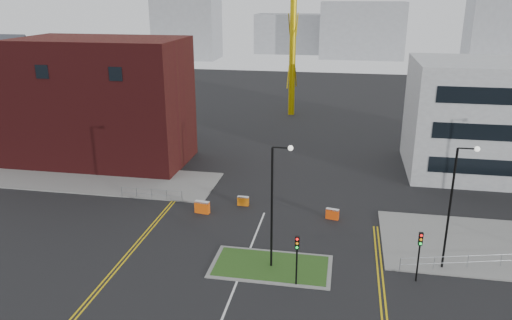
{
  "coord_description": "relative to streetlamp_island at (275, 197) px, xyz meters",
  "views": [
    {
      "loc": [
        6.61,
        -23.09,
        18.73
      ],
      "look_at": [
        -0.73,
        16.82,
        5.0
      ],
      "focal_mm": 35.0,
      "sensor_mm": 36.0,
      "label": 1
    }
  ],
  "objects": [
    {
      "name": "yellow_left_b",
      "position": [
        -10.92,
        2.0,
        -5.41
      ],
      "size": [
        0.12,
        24.0,
        0.01
      ],
      "primitive_type": "cube",
      "color": "gold",
      "rests_on": "ground"
    },
    {
      "name": "skyline_a",
      "position": [
        -42.22,
        112.0,
        5.59
      ],
      "size": [
        18.0,
        12.0,
        22.0
      ],
      "primitive_type": "cube",
      "color": "gray",
      "rests_on": "ground"
    },
    {
      "name": "brick_building",
      "position": [
        -25.19,
        20.0,
        1.44
      ],
      "size": [
        24.2,
        10.07,
        14.24
      ],
      "color": "#491213",
      "rests_on": "ground"
    },
    {
      "name": "traffic_light_right",
      "position": [
        9.78,
        -0.02,
        -2.85
      ],
      "size": [
        0.28,
        0.33,
        3.65
      ],
      "color": "black",
      "rests_on": "ground"
    },
    {
      "name": "barrier_left",
      "position": [
        -7.67,
        8.0,
        -4.81
      ],
      "size": [
        1.37,
        0.62,
        1.11
      ],
      "color": "#FC5B0E",
      "rests_on": "ground"
    },
    {
      "name": "barrier_mid",
      "position": [
        -4.42,
        10.27,
        -4.93
      ],
      "size": [
        1.05,
        0.37,
        0.88
      ],
      "color": "#D8660C",
      "rests_on": "ground"
    },
    {
      "name": "centre_line",
      "position": [
        -2.22,
        -6.0,
        -5.41
      ],
      "size": [
        0.15,
        30.0,
        0.01
      ],
      "primitive_type": "cube",
      "color": "silver",
      "rests_on": "ground"
    },
    {
      "name": "grass_island",
      "position": [
        -0.22,
        0.0,
        -5.35
      ],
      "size": [
        8.0,
        4.0,
        0.12
      ],
      "primitive_type": "cube",
      "color": "#274818",
      "rests_on": "ground"
    },
    {
      "name": "traffic_light_island",
      "position": [
        1.78,
        -2.02,
        -2.85
      ],
      "size": [
        0.28,
        0.33,
        3.65
      ],
      "color": "black",
      "rests_on": "ground"
    },
    {
      "name": "streetlamp_island",
      "position": [
        0.0,
        0.0,
        0.0
      ],
      "size": [
        1.46,
        0.36,
        9.18
      ],
      "color": "black",
      "rests_on": "ground"
    },
    {
      "name": "yellow_right_b",
      "position": [
        7.58,
        -2.0,
        -5.41
      ],
      "size": [
        0.12,
        20.0,
        0.01
      ],
      "primitive_type": "cube",
      "color": "gold",
      "rests_on": "ground"
    },
    {
      "name": "railing_left",
      "position": [
        -13.22,
        10.0,
        -4.67
      ],
      "size": [
        6.05,
        0.05,
        1.1
      ],
      "color": "gray",
      "rests_on": "ground"
    },
    {
      "name": "island_kerb",
      "position": [
        -0.22,
        0.0,
        -5.37
      ],
      "size": [
        8.6,
        4.6,
        0.08
      ],
      "primitive_type": "cube",
      "color": "slate",
      "rests_on": "ground"
    },
    {
      "name": "skyline_b",
      "position": [
        7.78,
        122.0,
        2.59
      ],
      "size": [
        24.0,
        12.0,
        16.0
      ],
      "primitive_type": "cube",
      "color": "gray",
      "rests_on": "ground"
    },
    {
      "name": "yellow_left_a",
      "position": [
        -11.22,
        2.0,
        -5.41
      ],
      "size": [
        0.12,
        24.0,
        0.01
      ],
      "primitive_type": "cube",
      "color": "gold",
      "rests_on": "ground"
    },
    {
      "name": "skyline_d",
      "position": [
        -10.22,
        132.0,
        0.59
      ],
      "size": [
        30.0,
        12.0,
        12.0
      ],
      "primitive_type": "cube",
      "color": "gray",
      "rests_on": "ground"
    },
    {
      "name": "pavement_left",
      "position": [
        -22.22,
        14.0,
        -5.35
      ],
      "size": [
        28.0,
        8.0,
        0.12
      ],
      "primitive_type": "cube",
      "color": "slate",
      "rests_on": "ground"
    },
    {
      "name": "yellow_right_a",
      "position": [
        7.28,
        -2.0,
        -5.41
      ],
      "size": [
        0.12,
        20.0,
        0.01
      ],
      "primitive_type": "cube",
      "color": "gold",
      "rests_on": "ground"
    },
    {
      "name": "barrier_right",
      "position": [
        3.78,
        8.84,
        -4.91
      ],
      "size": [
        1.16,
        0.59,
        0.94
      ],
      "color": "#FB4E0D",
      "rests_on": "ground"
    },
    {
      "name": "skyline_c",
      "position": [
        42.78,
        117.0,
        8.59
      ],
      "size": [
        14.0,
        12.0,
        28.0
      ],
      "primitive_type": "cube",
      "color": "gray",
      "rests_on": "ground"
    },
    {
      "name": "streetlamp_right_near",
      "position": [
        12.0,
        2.0,
        0.0
      ],
      "size": [
        1.46,
        0.36,
        9.18
      ],
      "color": "black",
      "rests_on": "ground"
    }
  ]
}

